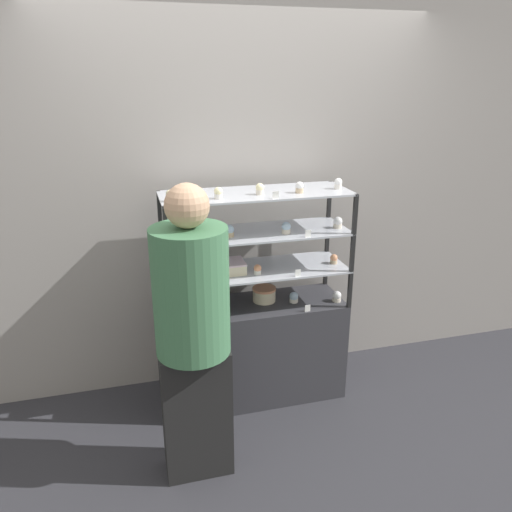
{
  "coord_description": "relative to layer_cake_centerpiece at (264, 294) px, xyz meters",
  "views": [
    {
      "loc": [
        -0.78,
        -2.87,
        2.1
      ],
      "look_at": [
        0.0,
        0.0,
        1.02
      ],
      "focal_mm": 35.0,
      "sensor_mm": 36.0,
      "label": 1
    }
  ],
  "objects": [
    {
      "name": "display_base",
      "position": [
        -0.07,
        -0.04,
        -0.39
      ],
      "size": [
        1.16,
        0.42,
        0.69
      ],
      "color": "#333338",
      "rests_on": "ground_plane"
    },
    {
      "name": "cupcake_11",
      "position": [
        -0.59,
        -0.14,
        0.73
      ],
      "size": [
        0.05,
        0.05,
        0.07
      ],
      "color": "#CCB28C",
      "rests_on": "display_riser_upper"
    },
    {
      "name": "price_tag_3",
      "position": [
        -0.0,
        -0.23,
        0.72
      ],
      "size": [
        0.04,
        0.0,
        0.04
      ],
      "color": "white",
      "rests_on": "display_riser_upper"
    },
    {
      "name": "cupcake_12",
      "position": [
        -0.32,
        -0.14,
        0.73
      ],
      "size": [
        0.05,
        0.05,
        0.07
      ],
      "color": "white",
      "rests_on": "display_riser_upper"
    },
    {
      "name": "cupcake_5",
      "position": [
        -0.08,
        -0.13,
        0.23
      ],
      "size": [
        0.05,
        0.05,
        0.06
      ],
      "color": "white",
      "rests_on": "display_riser_lower"
    },
    {
      "name": "layer_cake_centerpiece",
      "position": [
        0.0,
        0.0,
        0.0
      ],
      "size": [
        0.16,
        0.16,
        0.09
      ],
      "color": "beige",
      "rests_on": "display_base"
    },
    {
      "name": "price_tag_2",
      "position": [
        0.21,
        -0.23,
        0.47
      ],
      "size": [
        0.04,
        0.0,
        0.04
      ],
      "color": "white",
      "rests_on": "display_riser_middle"
    },
    {
      "name": "cupcake_2",
      "position": [
        0.18,
        -0.07,
        -0.01
      ],
      "size": [
        0.06,
        0.06,
        0.07
      ],
      "color": "white",
      "rests_on": "display_base"
    },
    {
      "name": "display_riser_lower",
      "position": [
        -0.07,
        -0.04,
        0.18
      ],
      "size": [
        1.16,
        0.42,
        0.25
      ],
      "color": "black",
      "rests_on": "display_base"
    },
    {
      "name": "price_tag_1",
      "position": [
        0.15,
        -0.23,
        0.22
      ],
      "size": [
        0.04,
        0.0,
        0.04
      ],
      "color": "white",
      "rests_on": "display_riser_lower"
    },
    {
      "name": "cupcake_4",
      "position": [
        -0.61,
        -0.07,
        0.23
      ],
      "size": [
        0.05,
        0.05,
        0.06
      ],
      "color": "beige",
      "rests_on": "display_riser_lower"
    },
    {
      "name": "cupcake_1",
      "position": [
        -0.32,
        -0.08,
        -0.01
      ],
      "size": [
        0.06,
        0.06,
        0.07
      ],
      "color": "white",
      "rests_on": "display_base"
    },
    {
      "name": "cupcake_0",
      "position": [
        -0.59,
        -0.08,
        -0.01
      ],
      "size": [
        0.06,
        0.06,
        0.07
      ],
      "color": "white",
      "rests_on": "display_base"
    },
    {
      "name": "cupcake_6",
      "position": [
        0.45,
        -0.07,
        0.23
      ],
      "size": [
        0.05,
        0.05,
        0.06
      ],
      "color": "#CCB28C",
      "rests_on": "display_riser_lower"
    },
    {
      "name": "cupcake_8",
      "position": [
        -0.25,
        -0.09,
        0.48
      ],
      "size": [
        0.06,
        0.06,
        0.07
      ],
      "color": "#CCB28C",
      "rests_on": "display_riser_middle"
    },
    {
      "name": "sheet_cake_frosted",
      "position": [
        -0.25,
        -0.04,
        0.24
      ],
      "size": [
        0.2,
        0.18,
        0.07
      ],
      "color": "beige",
      "rests_on": "display_riser_lower"
    },
    {
      "name": "customer_figure",
      "position": [
        -0.56,
        -0.64,
        0.14
      ],
      "size": [
        0.38,
        0.38,
        1.64
      ],
      "color": "black",
      "rests_on": "ground_plane"
    },
    {
      "name": "cupcake_7",
      "position": [
        -0.6,
        -0.1,
        0.48
      ],
      "size": [
        0.06,
        0.06,
        0.07
      ],
      "color": "white",
      "rests_on": "display_riser_middle"
    },
    {
      "name": "display_riser_middle",
      "position": [
        -0.07,
        -0.04,
        0.43
      ],
      "size": [
        1.16,
        0.42,
        0.25
      ],
      "color": "black",
      "rests_on": "display_riser_lower"
    },
    {
      "name": "cupcake_13",
      "position": [
        -0.06,
        -0.1,
        0.73
      ],
      "size": [
        0.05,
        0.05,
        0.07
      ],
      "color": "beige",
      "rests_on": "display_riser_upper"
    },
    {
      "name": "cupcake_14",
      "position": [
        0.18,
        -0.12,
        0.73
      ],
      "size": [
        0.05,
        0.05,
        0.07
      ],
      "color": "#CCB28C",
      "rests_on": "display_riser_upper"
    },
    {
      "name": "price_tag_0",
      "position": [
        0.22,
        -0.23,
        -0.03
      ],
      "size": [
        0.04,
        0.0,
        0.04
      ],
      "color": "white",
      "rests_on": "display_base"
    },
    {
      "name": "display_riser_upper",
      "position": [
        -0.07,
        -0.04,
        0.68
      ],
      "size": [
        1.16,
        0.42,
        0.25
      ],
      "color": "black",
      "rests_on": "display_riser_middle"
    },
    {
      "name": "back_wall",
      "position": [
        -0.07,
        0.32,
        0.56
      ],
      "size": [
        8.0,
        0.05,
        2.6
      ],
      "color": "gray",
      "rests_on": "ground_plane"
    },
    {
      "name": "ground_plane",
      "position": [
        -0.07,
        -0.04,
        -0.74
      ],
      "size": [
        20.0,
        20.0,
        0.0
      ],
      "primitive_type": "plane",
      "color": "#2D2D33"
    },
    {
      "name": "cupcake_3",
      "position": [
        0.46,
        -0.13,
        -0.01
      ],
      "size": [
        0.06,
        0.06,
        0.07
      ],
      "color": "beige",
      "rests_on": "display_base"
    },
    {
      "name": "cupcake_9",
      "position": [
        0.1,
        -0.12,
        0.48
      ],
      "size": [
        0.06,
        0.06,
        0.07
      ],
      "color": "beige",
      "rests_on": "display_riser_middle"
    },
    {
      "name": "cupcake_15",
      "position": [
        0.46,
        -0.07,
        0.73
      ],
      "size": [
        0.05,
        0.05,
        0.07
      ],
      "color": "white",
      "rests_on": "display_riser_upper"
    },
    {
      "name": "cupcake_10",
      "position": [
        0.46,
        -0.09,
        0.48
      ],
      "size": [
        0.06,
        0.06,
        0.07
      ],
      "color": "beige",
      "rests_on": "display_riser_middle"
    }
  ]
}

